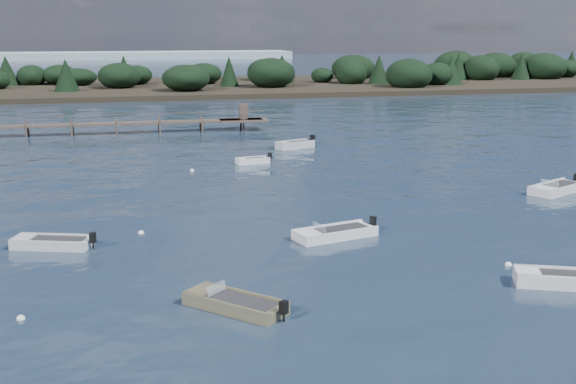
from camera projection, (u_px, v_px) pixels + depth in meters
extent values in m
plane|color=#152232|center=(194.00, 117.00, 85.91)|extent=(400.00, 400.00, 0.00)
cube|color=silver|center=(335.00, 236.00, 36.57)|extent=(4.51, 2.66, 0.62)
cube|color=silver|center=(308.00, 233.00, 35.74)|extent=(1.36, 1.65, 0.12)
cube|color=#252527|center=(341.00, 229.00, 36.66)|extent=(3.12, 1.99, 0.11)
cube|color=silver|center=(343.00, 232.00, 35.85)|extent=(4.11, 1.23, 0.12)
cube|color=silver|center=(328.00, 225.00, 37.12)|extent=(4.11, 1.23, 0.12)
cube|color=black|center=(373.00, 221.00, 37.54)|extent=(0.32, 0.36, 0.49)
cylinder|color=black|center=(373.00, 229.00, 37.63)|extent=(0.11, 0.11, 0.49)
cube|color=silver|center=(319.00, 227.00, 36.01)|extent=(0.44, 1.14, 0.37)
cube|color=silver|center=(253.00, 162.00, 56.48)|extent=(2.70, 1.45, 0.60)
cube|color=silver|center=(241.00, 159.00, 56.03)|extent=(0.76, 1.01, 0.12)
cube|color=#252527|center=(255.00, 159.00, 56.49)|extent=(1.85, 1.11, 0.10)
cube|color=silver|center=(255.00, 159.00, 55.99)|extent=(2.54, 0.55, 0.12)
cube|color=silver|center=(250.00, 157.00, 56.81)|extent=(2.54, 0.55, 0.12)
cube|color=black|center=(270.00, 156.00, 56.94)|extent=(0.29, 0.33, 0.47)
cylinder|color=black|center=(270.00, 161.00, 57.03)|extent=(0.10, 0.10, 0.47)
cube|color=#ADB2B4|center=(295.00, 147.00, 63.70)|extent=(3.64, 2.48, 0.79)
cube|color=#ADB2B4|center=(283.00, 143.00, 62.90)|extent=(1.20, 1.43, 0.16)
cube|color=#252527|center=(297.00, 142.00, 63.77)|extent=(2.54, 1.84, 0.14)
cube|color=#ADB2B4|center=(299.00, 143.00, 63.11)|extent=(3.21, 1.34, 0.16)
cube|color=#ADB2B4|center=(291.00, 141.00, 64.09)|extent=(3.21, 1.34, 0.16)
cube|color=black|center=(313.00, 138.00, 64.63)|extent=(0.43, 0.47, 0.62)
cylinder|color=black|center=(313.00, 144.00, 64.75)|extent=(0.15, 0.15, 0.62)
cube|color=silver|center=(557.00, 191.00, 46.61)|extent=(4.68, 3.51, 0.69)
cube|color=silver|center=(544.00, 188.00, 45.46)|extent=(1.63, 1.82, 0.14)
cube|color=#252527|center=(560.00, 185.00, 46.77)|extent=(3.27, 2.57, 0.12)
cube|color=silver|center=(569.00, 187.00, 45.95)|extent=(3.96, 2.14, 0.14)
cube|color=silver|center=(547.00, 183.00, 47.10)|extent=(3.96, 2.14, 0.14)
cylinder|color=black|center=(576.00, 185.00, 48.14)|extent=(0.13, 0.13, 0.54)
cube|color=silver|center=(550.00, 183.00, 45.86)|extent=(0.69, 1.13, 0.41)
cube|color=silver|center=(566.00, 283.00, 29.70)|extent=(4.32, 2.90, 0.72)
cube|color=silver|center=(527.00, 271.00, 29.87)|extent=(1.40, 1.56, 0.14)
cube|color=#252527|center=(575.00, 276.00, 29.57)|extent=(3.00, 2.13, 0.12)
cube|color=silver|center=(570.00, 279.00, 28.98)|extent=(3.81, 1.70, 0.14)
cube|color=silver|center=(564.00, 268.00, 30.23)|extent=(3.81, 1.70, 0.14)
cube|color=#726B4C|center=(235.00, 307.00, 27.23)|extent=(3.86, 3.92, 0.61)
cube|color=#726B4C|center=(204.00, 290.00, 27.96)|extent=(1.63, 1.62, 0.12)
cube|color=#252527|center=(242.00, 301.00, 26.99)|extent=(2.75, 2.79, 0.10)
cube|color=#726B4C|center=(224.00, 304.00, 26.58)|extent=(2.87, 2.96, 0.12)
cube|color=#726B4C|center=(246.00, 293.00, 27.71)|extent=(2.87, 2.96, 0.12)
cube|color=black|center=(284.00, 307.00, 25.96)|extent=(0.38, 0.38, 0.48)
cylinder|color=black|center=(284.00, 318.00, 26.05)|extent=(0.12, 0.12, 0.48)
cube|color=silver|center=(216.00, 288.00, 27.57)|extent=(0.86, 0.84, 0.37)
cube|color=#ADB2B4|center=(52.00, 246.00, 34.90)|extent=(3.96, 2.52, 0.62)
cube|color=#ADB2B4|center=(24.00, 238.00, 34.96)|extent=(1.25, 1.49, 0.12)
cube|color=#252527|center=(58.00, 240.00, 34.81)|extent=(2.75, 1.87, 0.11)
cube|color=#ADB2B4|center=(46.00, 242.00, 34.19)|extent=(3.55, 1.28, 0.12)
cube|color=#ADB2B4|center=(57.00, 235.00, 35.46)|extent=(3.55, 1.28, 0.12)
cube|color=black|center=(93.00, 237.00, 34.60)|extent=(0.33, 0.36, 0.49)
cylinder|color=black|center=(93.00, 246.00, 34.70)|extent=(0.11, 0.11, 0.49)
sphere|color=white|center=(508.00, 265.00, 32.28)|extent=(0.32, 0.32, 0.32)
sphere|color=white|center=(141.00, 233.00, 37.30)|extent=(0.32, 0.32, 0.32)
sphere|color=white|center=(192.00, 171.00, 53.56)|extent=(0.32, 0.32, 0.32)
sphere|color=white|center=(21.00, 319.00, 26.31)|extent=(0.32, 0.32, 0.32)
cube|color=#4B3F37|center=(243.00, 120.00, 75.16)|extent=(5.00, 3.20, 0.18)
cube|color=#4B3F37|center=(243.00, 111.00, 74.96)|extent=(0.80, 0.80, 1.60)
cylinder|color=#4B3F37|center=(26.00, 133.00, 69.78)|extent=(0.20, 0.20, 2.20)
cylinder|color=#4B3F37|center=(28.00, 131.00, 71.40)|extent=(0.20, 0.20, 2.20)
cylinder|color=#4B3F37|center=(72.00, 132.00, 70.71)|extent=(0.20, 0.20, 2.20)
cylinder|color=#4B3F37|center=(73.00, 130.00, 72.34)|extent=(0.20, 0.20, 2.20)
cylinder|color=#4B3F37|center=(116.00, 131.00, 71.65)|extent=(0.20, 0.20, 2.20)
cylinder|color=#4B3F37|center=(117.00, 128.00, 73.27)|extent=(0.20, 0.20, 2.20)
cylinder|color=#4B3F37|center=(160.00, 129.00, 72.58)|extent=(0.20, 0.20, 2.20)
cylinder|color=#4B3F37|center=(159.00, 127.00, 74.21)|extent=(0.20, 0.20, 2.20)
cylinder|color=#4B3F37|center=(202.00, 128.00, 73.52)|extent=(0.20, 0.20, 2.20)
cylinder|color=#4B3F37|center=(200.00, 126.00, 75.14)|extent=(0.20, 0.20, 2.20)
cylinder|color=#4B3F37|center=(244.00, 127.00, 74.45)|extent=(0.20, 0.20, 2.20)
cylinder|color=#4B3F37|center=(241.00, 125.00, 76.08)|extent=(0.20, 0.20, 2.20)
cube|color=black|center=(311.00, 87.00, 129.39)|extent=(190.00, 40.00, 1.60)
ellipsoid|color=black|center=(311.00, 71.00, 128.77)|extent=(180.50, 36.00, 4.40)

